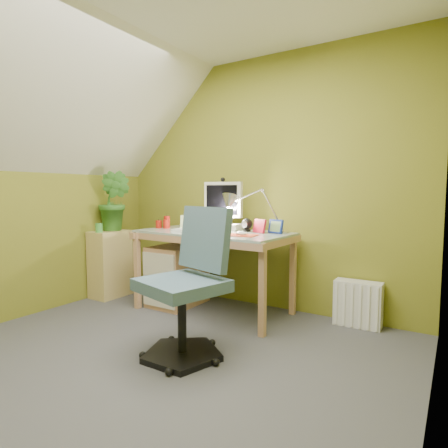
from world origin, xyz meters
The scene contains 23 objects.
floor centered at (0.00, 0.00, -0.01)m, with size 3.20×3.20×0.01m, color #47474B.
wall_back centered at (0.00, 1.60, 1.20)m, with size 3.20×0.01×2.40m, color olive.
wall_left centered at (-1.60, 0.00, 1.20)m, with size 0.01×3.20×2.40m, color olive.
wall_right centered at (1.60, 0.00, 1.20)m, with size 0.01×3.20×2.40m, color olive.
slope_ceiling centered at (-1.00, 0.00, 1.85)m, with size 1.10×3.20×1.10m, color white.
desk centered at (-0.23, 1.18, 0.38)m, with size 1.41×0.71×0.76m, color tan, non-canonical shape.
monitor centered at (-0.23, 1.36, 1.02)m, with size 0.38×0.22×0.52m, color silver, non-canonical shape.
speaker_left centered at (-0.50, 1.34, 0.82)m, with size 0.10×0.10×0.12m, color black, non-canonical shape.
speaker_right centered at (0.04, 1.34, 0.82)m, with size 0.10×0.10×0.12m, color black, non-canonical shape.
keyboard centered at (-0.31, 1.04, 0.77)m, with size 0.47×0.15×0.02m, color white.
mousepad centered at (0.15, 1.04, 0.76)m, with size 0.26×0.18×0.01m, color #D84321.
mouse centered at (0.15, 1.04, 0.77)m, with size 0.10×0.06×0.04m, color white.
amber_tumbler centered at (-0.05, 1.10, 0.80)m, with size 0.06×0.06×0.08m, color #955015.
candle_cluster centered at (-0.83, 1.19, 0.82)m, with size 0.16×0.14×0.12m, color #B31B0F, non-canonical shape.
photo_frame_red centered at (0.19, 1.30, 0.82)m, with size 0.14×0.02×0.12m, color #B6132A.
photo_frame_blue centered at (0.33, 1.34, 0.82)m, with size 0.14×0.02×0.12m, color navy.
photo_frame_green centered at (-0.63, 1.32, 0.82)m, with size 0.15×0.02×0.13m, color beige.
desk_lamp centered at (0.22, 1.36, 1.04)m, with size 0.53×0.23×0.57m, color silver, non-canonical shape.
side_ledge centered at (-1.45, 1.02, 0.35)m, with size 0.26×0.40×0.71m, color tan.
potted_plant centered at (-1.42, 1.07, 1.02)m, with size 0.35×0.28×0.63m, color #347025.
green_cup centered at (-1.43, 0.87, 0.75)m, with size 0.07×0.07×0.09m, color green.
task_chair centered at (0.13, 0.25, 0.52)m, with size 0.58×0.58×1.05m, color #445F71, non-canonical shape.
radiator centered at (1.01, 1.50, 0.19)m, with size 0.38×0.15×0.38m, color silver.
Camera 1 is at (1.68, -1.69, 1.13)m, focal length 30.00 mm.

